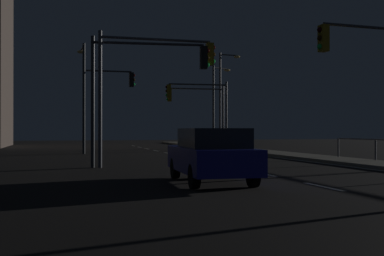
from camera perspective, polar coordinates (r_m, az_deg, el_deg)
ground_plane at (r=21.34m, az=3.57°, el=-4.35°), size 112.00×112.00×0.00m
sidewalk_right at (r=24.04m, az=17.83°, el=-3.71°), size 2.34×77.00×0.14m
lane_markings_center at (r=24.67m, az=0.98°, el=-3.78°), size 0.14×50.00×0.01m
lane_edge_line at (r=27.75m, az=9.73°, el=-3.39°), size 0.14×53.00×0.01m
car at (r=14.12m, az=2.28°, el=-3.08°), size 2.04×4.49×1.57m
traffic_light_mid_right at (r=37.60m, az=0.63°, el=2.88°), size 4.57×0.43×4.83m
traffic_light_near_left at (r=20.47m, az=-4.70°, el=6.60°), size 4.97×0.34×5.56m
traffic_light_overhead_east at (r=19.12m, az=19.53°, el=7.03°), size 3.59×0.45×5.42m
traffic_light_mid_left at (r=32.48m, az=-10.04°, el=4.01°), size 3.42×0.34×5.65m
traffic_light_far_left at (r=36.57m, az=0.86°, el=3.23°), size 4.77×0.41×5.06m
traffic_light_far_right at (r=20.35m, az=-5.46°, el=6.24°), size 4.89×0.73×5.35m
street_lamp_corner at (r=41.17m, az=3.66°, el=4.34°), size 1.92×0.44×7.89m
street_lamp_across_street at (r=32.52m, az=-12.57°, el=4.65°), size 0.56×2.17×7.11m
street_lamp_far_end at (r=42.42m, az=2.84°, el=3.55°), size 1.87×1.04×6.97m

